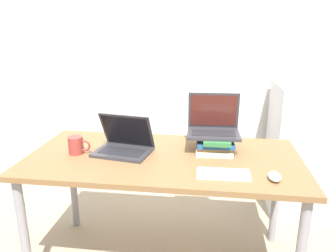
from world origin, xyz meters
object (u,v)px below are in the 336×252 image
object	(u,v)px
mouse	(275,176)
laptop_on_books	(213,126)
mug	(76,145)
mini_fridge	(307,149)
laptop_left	(124,145)
wireless_keyboard	(223,174)
book_stack	(215,143)

from	to	relation	value
mouse	laptop_on_books	bearing A→B (deg)	127.41
mug	mini_fridge	distance (m)	1.79
laptop_left	wireless_keyboard	bearing A→B (deg)	-22.77
laptop_left	laptop_on_books	bearing A→B (deg)	14.22
wireless_keyboard	mini_fridge	world-z (taller)	mini_fridge
laptop_on_books	wireless_keyboard	size ratio (longest dim) A/B	1.18
laptop_on_books	mini_fridge	distance (m)	1.08
laptop_on_books	mug	world-z (taller)	laptop_on_books
mug	mini_fridge	xyz separation A→B (m)	(1.54, 0.87, -0.27)
laptop_left	mug	bearing A→B (deg)	-167.94
book_stack	mouse	distance (m)	0.47
laptop_on_books	mouse	bearing A→B (deg)	-52.59
book_stack	mini_fridge	distance (m)	1.05
laptop_left	mouse	xyz separation A→B (m)	(0.82, -0.26, -0.03)
book_stack	mini_fridge	world-z (taller)	mini_fridge
laptop_left	wireless_keyboard	distance (m)	0.62
laptop_left	mini_fridge	distance (m)	1.53
laptop_left	mouse	world-z (taller)	laptop_left
mug	mini_fridge	world-z (taller)	mini_fridge
laptop_left	mouse	size ratio (longest dim) A/B	3.48
laptop_on_books	book_stack	bearing A→B (deg)	-58.13
book_stack	mug	size ratio (longest dim) A/B	2.22
laptop_left	laptop_on_books	xyz separation A→B (m)	(0.52, 0.13, 0.10)
book_stack	mouse	size ratio (longest dim) A/B	2.89
mug	mini_fridge	size ratio (longest dim) A/B	0.13
laptop_left	mug	distance (m)	0.28
book_stack	mouse	xyz separation A→B (m)	(0.29, -0.37, -0.03)
laptop_left	laptop_on_books	world-z (taller)	laptop_on_books
wireless_keyboard	laptop_on_books	bearing A→B (deg)	98.53
laptop_on_books	mouse	world-z (taller)	laptop_on_books
book_stack	mini_fridge	xyz separation A→B (m)	(0.74, 0.70, -0.27)
wireless_keyboard	mouse	xyz separation A→B (m)	(0.24, -0.02, 0.01)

